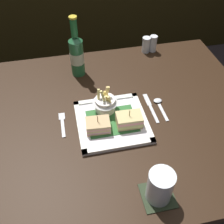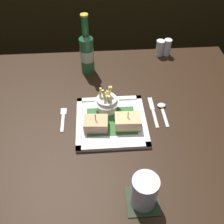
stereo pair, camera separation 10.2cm
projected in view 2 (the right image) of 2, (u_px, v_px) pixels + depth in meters
The scene contains 14 objects.
ground_plane at pixel (112, 201), 1.58m from camera, with size 6.00×6.00×0.00m, color #332B2D.
dining_table at pixel (113, 138), 1.17m from camera, with size 1.21×0.95×0.73m.
square_plate at pixel (111, 122), 1.03m from camera, with size 0.27×0.27×0.02m.
sandwich_half_left at pixel (96, 124), 0.99m from camera, with size 0.09×0.07×0.07m.
sandwich_half_right at pixel (128, 122), 0.99m from camera, with size 0.10×0.07×0.07m.
fries_cup at pixel (107, 102), 1.05m from camera, with size 0.10×0.10×0.11m.
beer_bottle at pixel (87, 52), 1.20m from camera, with size 0.06×0.06×0.28m.
drink_coaster at pixel (143, 201), 0.81m from camera, with size 0.10×0.10×0.00m, color black.
water_glass at pixel (144, 192), 0.77m from camera, with size 0.08×0.08×0.11m.
fork at pixel (63, 118), 1.05m from camera, with size 0.02×0.13×0.00m.
knife at pixel (153, 110), 1.08m from camera, with size 0.02×0.17×0.00m.
spoon at pixel (162, 108), 1.09m from camera, with size 0.03×0.13×0.01m.
salt_shaker at pixel (160, 49), 1.34m from camera, with size 0.04×0.04×0.08m.
pepper_shaker at pixel (167, 48), 1.35m from camera, with size 0.04×0.04×0.08m.
Camera 2 is at (-0.05, -0.74, 1.50)m, focal length 42.75 mm.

